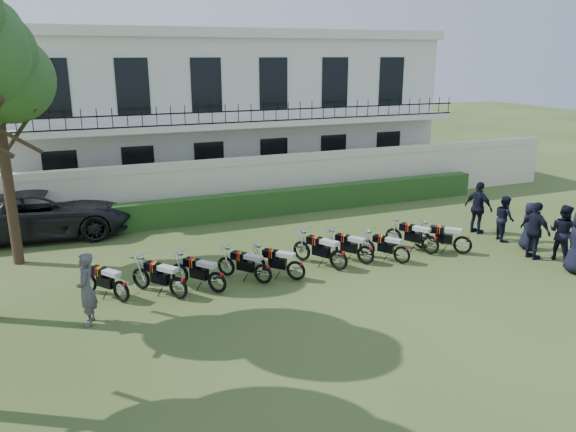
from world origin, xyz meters
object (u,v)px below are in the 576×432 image
motorcycle_1 (178,282)px  officer_3 (530,226)px  officer_5 (478,208)px  motorcycle_8 (431,240)px  officer_4 (504,218)px  motorcycle_2 (217,277)px  motorcycle_0 (121,286)px  suv (42,213)px  motorcycle_7 (402,251)px  officer_1 (563,232)px  inspector (87,289)px  motorcycle_4 (296,266)px  officer_2 (535,231)px  motorcycle_6 (366,250)px  motorcycle_9 (463,241)px  motorcycle_3 (263,269)px  motorcycle_5 (339,255)px

motorcycle_1 → officer_3: (11.72, -0.41, 0.32)m
officer_3 → officer_5: (-0.39, 2.07, 0.15)m
motorcycle_8 → officer_4: bearing=-23.8°
officer_4 → motorcycle_2: bearing=111.5°
motorcycle_0 → suv: bearing=69.4°
motorcycle_7 → officer_1: size_ratio=0.83×
motorcycle_1 → officer_3: officer_3 is taller
inspector → officer_3: inspector is taller
motorcycle_4 → officer_2: officer_2 is taller
inspector → officer_5: (13.62, 2.26, 0.05)m
officer_2 → motorcycle_6: bearing=67.9°
motorcycle_4 → inspector: 5.75m
motorcycle_4 → motorcycle_9: 5.91m
motorcycle_1 → officer_2: size_ratio=0.86×
motorcycle_9 → inspector: bearing=139.4°
officer_2 → motorcycle_7: bearing=69.0°
motorcycle_1 → officer_4: bearing=-34.7°
motorcycle_6 → officer_2: officer_2 is taller
officer_3 → motorcycle_3: bearing=97.8°
motorcycle_7 → officer_1: 5.17m
motorcycle_1 → motorcycle_4: motorcycle_1 is taller
motorcycle_8 → officer_3: officer_3 is taller
motorcycle_9 → inspector: size_ratio=0.80×
officer_2 → motorcycle_4: bearing=76.0°
officer_3 → motorcycle_7: bearing=96.2°
motorcycle_2 → motorcycle_3: 1.39m
motorcycle_3 → officer_1: (9.47, -1.68, 0.44)m
motorcycle_4 → motorcycle_0: bearing=131.0°
motorcycle_6 → motorcycle_8: size_ratio=0.89×
motorcycle_5 → officer_5: size_ratio=0.93×
motorcycle_9 → officer_4: 2.46m
motorcycle_0 → motorcycle_9: 10.75m
motorcycle_7 → officer_4: (4.65, 0.70, 0.36)m
motorcycle_4 → motorcycle_3: bearing=127.8°
motorcycle_2 → officer_2: (10.11, -1.14, 0.45)m
motorcycle_8 → officer_4: (3.31, 0.32, 0.30)m
motorcycle_0 → motorcycle_8: bearing=-36.3°
motorcycle_6 → officer_3: officer_3 is taller
motorcycle_4 → motorcycle_8: size_ratio=0.79×
motorcycle_0 → inspector: 1.37m
motorcycle_8 → officer_4: officer_4 is taller
officer_1 → officer_2: (-0.74, 0.40, 0.03)m
motorcycle_4 → motorcycle_7: 3.59m
motorcycle_2 → officer_1: officer_1 is taller
motorcycle_8 → officer_2: bearing=-57.7°
officer_3 → officer_5: officer_5 is taller
officer_1 → motorcycle_3: bearing=65.9°
suv → motorcycle_0: bearing=-160.5°
motorcycle_1 → motorcycle_8: bearing=-35.6°
motorcycle_2 → motorcycle_8: bearing=-35.6°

